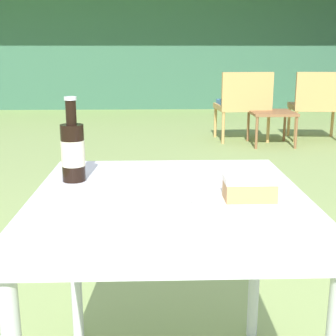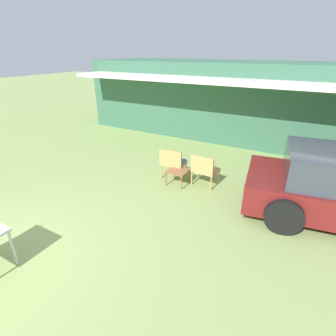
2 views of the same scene
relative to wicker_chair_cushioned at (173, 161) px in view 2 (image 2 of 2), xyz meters
name	(u,v)px [view 2 (image 2 of 2)]	position (x,y,z in m)	size (l,w,h in m)	color
cabin_building	(242,100)	(0.44, 4.74, 0.92)	(11.99, 4.47, 2.75)	#38664C
wicker_chair_cushioned	(173,161)	(0.00, 0.00, 0.00)	(0.64, 0.54, 0.82)	tan
wicker_chair_plain	(204,168)	(0.89, -0.02, 0.00)	(0.64, 0.55, 0.82)	tan
garden_side_table	(178,172)	(0.29, -0.26, -0.12)	(0.49, 0.51, 0.39)	brown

